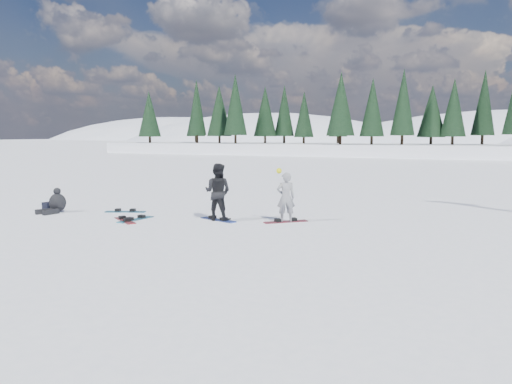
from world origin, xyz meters
TOP-DOWN VIEW (x-y plane):
  - ground at (0.00, 0.00)m, footprint 420.00×420.00m
  - alpine_backdrop at (-11.72, 189.16)m, footprint 412.50×227.00m
  - snowboarder_woman at (2.70, 1.62)m, footprint 0.72×0.64m
  - snowboarder_man at (0.48, 1.01)m, footprint 1.00×0.81m
  - seated_rider at (-5.82, 0.03)m, footprint 0.79×1.17m
  - gear_bag at (-6.52, 0.29)m, footprint 0.52×0.42m
  - snowboard_woman at (2.71, 1.62)m, footprint 1.30×1.22m
  - snowboard_man at (0.48, 1.01)m, footprint 1.51×0.74m
  - snowboard_loose_a at (-2.11, -0.08)m, footprint 0.45×1.52m
  - snowboard_loose_c at (-3.52, 1.12)m, footprint 1.50×0.80m
  - snowboard_loose_b at (-2.31, -0.40)m, footprint 1.41×1.06m

SIDE VIEW (x-z plane):
  - alpine_backdrop at x=-11.72m, z-range -40.57..12.63m
  - ground at x=0.00m, z-range 0.00..0.00m
  - snowboard_woman at x=2.71m, z-range 0.00..0.03m
  - snowboard_man at x=0.48m, z-range 0.00..0.03m
  - snowboard_loose_a at x=-2.11m, z-range 0.00..0.03m
  - snowboard_loose_c at x=-3.52m, z-range 0.00..0.03m
  - snowboard_loose_b at x=-2.31m, z-range 0.00..0.03m
  - gear_bag at x=-6.52m, z-range 0.00..0.30m
  - seated_rider at x=-5.82m, z-range -0.11..0.82m
  - snowboarder_woman at x=2.70m, z-range -0.06..1.74m
  - snowboarder_man at x=0.48m, z-range 0.00..1.93m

